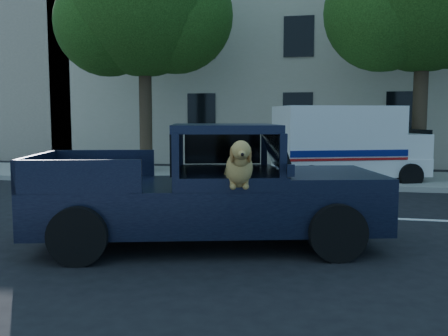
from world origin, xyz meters
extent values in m
plane|color=black|center=(0.00, 0.00, 0.00)|extent=(120.00, 120.00, 0.00)
cube|color=gray|center=(0.00, 9.20, 0.07)|extent=(60.00, 4.00, 0.15)
cylinder|color=#332619|center=(-4.00, 9.60, 2.20)|extent=(0.44, 0.44, 4.40)
sphere|color=black|center=(-5.20, 9.30, 5.20)|extent=(3.60, 3.60, 3.60)
sphere|color=black|center=(-3.00, 9.90, 5.50)|extent=(4.00, 4.00, 4.00)
cylinder|color=#332619|center=(5.00, 9.60, 2.20)|extent=(0.44, 0.44, 4.40)
sphere|color=black|center=(3.80, 9.30, 5.20)|extent=(3.60, 3.60, 3.60)
cube|color=#BDB19C|center=(3.00, 16.50, 4.50)|extent=(26.00, 6.00, 9.00)
cube|color=black|center=(0.39, 0.75, 0.65)|extent=(5.72, 3.39, 0.68)
cube|color=black|center=(2.23, 1.24, 1.07)|extent=(2.03, 2.39, 0.17)
cube|color=black|center=(0.64, 0.81, 1.86)|extent=(2.06, 2.33, 0.12)
cube|color=black|center=(1.44, 1.03, 1.50)|extent=(0.71, 1.78, 0.58)
cube|color=black|center=(0.96, 0.42, 0.85)|extent=(0.70, 0.70, 0.39)
cube|color=black|center=(1.77, -0.22, 1.32)|extent=(0.11, 0.08, 0.17)
cube|color=silver|center=(2.87, 8.37, 0.56)|extent=(4.69, 3.37, 0.51)
cube|color=silver|center=(2.49, 8.23, 1.58)|extent=(3.93, 3.07, 1.53)
cube|color=silver|center=(4.43, 8.99, 1.17)|extent=(1.54, 2.09, 0.71)
cube|color=#0B145A|center=(2.85, 7.32, 1.02)|extent=(3.23, 1.29, 0.18)
cube|color=#9E0F0F|center=(2.85, 7.32, 0.86)|extent=(3.23, 1.29, 0.07)
camera|label=1|loc=(2.27, -6.88, 2.04)|focal=40.00mm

